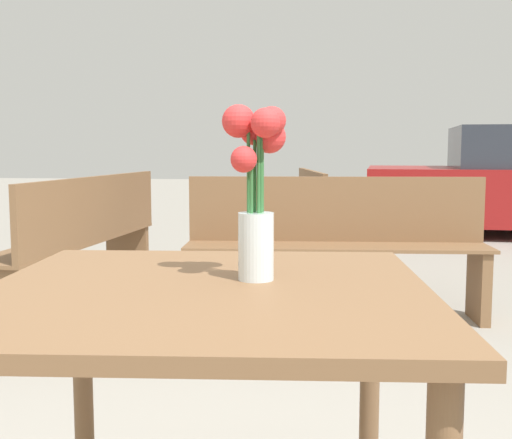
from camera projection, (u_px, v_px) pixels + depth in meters
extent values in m
cube|color=brown|center=(207.00, 293.00, 1.25)|extent=(0.93, 0.93, 0.03)
cylinder|color=brown|center=(84.00, 401.00, 1.68)|extent=(0.05, 0.05, 0.72)
cylinder|color=brown|center=(369.00, 406.00, 1.65)|extent=(0.05, 0.05, 0.72)
cylinder|color=silver|center=(256.00, 246.00, 1.30)|extent=(0.07, 0.07, 0.14)
cylinder|color=silver|center=(256.00, 260.00, 1.31)|extent=(0.06, 0.06, 0.08)
cylinder|color=#337038|center=(261.00, 203.00, 1.29)|extent=(0.01, 0.01, 0.30)
sphere|color=red|center=(272.00, 121.00, 1.28)|extent=(0.06, 0.06, 0.06)
cylinder|color=#337038|center=(262.00, 211.00, 1.31)|extent=(0.01, 0.01, 0.26)
sphere|color=red|center=(269.00, 137.00, 1.31)|extent=(0.07, 0.07, 0.07)
cylinder|color=#337038|center=(255.00, 208.00, 1.31)|extent=(0.01, 0.01, 0.27)
sphere|color=red|center=(253.00, 133.00, 1.31)|extent=(0.05, 0.05, 0.05)
cylinder|color=#337038|center=(248.00, 204.00, 1.30)|extent=(0.01, 0.01, 0.29)
sphere|color=red|center=(239.00, 121.00, 1.29)|extent=(0.07, 0.07, 0.07)
cylinder|color=#337038|center=(251.00, 222.00, 1.29)|extent=(0.01, 0.01, 0.22)
sphere|color=red|center=(244.00, 159.00, 1.26)|extent=(0.05, 0.05, 0.05)
cylinder|color=#337038|center=(259.00, 205.00, 1.29)|extent=(0.01, 0.01, 0.29)
sphere|color=red|center=(265.00, 123.00, 1.25)|extent=(0.06, 0.06, 0.06)
cube|color=brown|center=(336.00, 247.00, 3.82)|extent=(1.83, 0.49, 0.02)
cube|color=brown|center=(335.00, 209.00, 3.95)|extent=(1.80, 0.17, 0.40)
cube|color=brown|center=(479.00, 285.00, 3.80)|extent=(0.08, 0.33, 0.43)
cube|color=brown|center=(196.00, 282.00, 3.89)|extent=(0.08, 0.33, 0.43)
cube|color=brown|center=(74.00, 241.00, 4.07)|extent=(0.47, 1.90, 0.02)
cube|color=brown|center=(97.00, 208.00, 4.02)|extent=(0.15, 1.88, 0.40)
cube|color=brown|center=(128.00, 253.00, 4.96)|extent=(0.33, 0.08, 0.43)
cube|color=brown|center=(291.00, 222.00, 5.10)|extent=(0.60, 1.50, 0.02)
cube|color=brown|center=(311.00, 196.00, 5.08)|extent=(0.28, 1.44, 0.40)
cube|color=brown|center=(300.00, 265.00, 4.46)|extent=(0.33, 0.11, 0.43)
cube|color=brown|center=(284.00, 238.00, 5.79)|extent=(0.33, 0.11, 0.43)
cylinder|color=black|center=(434.00, 202.00, 8.64)|extent=(0.61, 0.22, 0.60)
cylinder|color=black|center=(444.00, 214.00, 7.10)|extent=(0.61, 0.22, 0.60)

